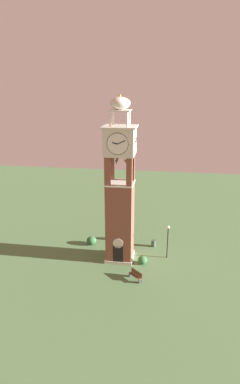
{
  "coord_description": "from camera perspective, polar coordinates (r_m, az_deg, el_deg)",
  "views": [
    {
      "loc": [
        4.8,
        -30.98,
        18.1
      ],
      "look_at": [
        0.0,
        0.0,
        7.82
      ],
      "focal_mm": 29.53,
      "sensor_mm": 36.0,
      "label": 1
    }
  ],
  "objects": [
    {
      "name": "shrub_near_entry",
      "position": [
        40.06,
        -0.83,
        -7.98
      ],
      "size": [
        0.73,
        0.73,
        0.92
      ],
      "primitive_type": "ellipsoid",
      "color": "#336638",
      "rests_on": "ground"
    },
    {
      "name": "ground",
      "position": [
        36.21,
        0.0,
        -11.84
      ],
      "size": [
        80.0,
        80.0,
        0.0
      ],
      "primitive_type": "plane",
      "color": "#517547"
    },
    {
      "name": "lamp_post",
      "position": [
        35.45,
        8.64,
        -7.81
      ],
      "size": [
        0.36,
        0.36,
        3.9
      ],
      "color": "black",
      "rests_on": "ground"
    },
    {
      "name": "park_bench",
      "position": [
        32.44,
        2.89,
        -14.76
      ],
      "size": [
        1.48,
        1.41,
        0.95
      ],
      "color": "brown",
      "rests_on": "ground"
    },
    {
      "name": "clock_tower",
      "position": [
        33.11,
        0.0,
        -0.6
      ],
      "size": [
        3.36,
        3.36,
        17.62
      ],
      "color": "brown",
      "rests_on": "ground"
    },
    {
      "name": "shrub_left_of_tower",
      "position": [
        35.04,
        4.08,
        -12.15
      ],
      "size": [
        1.0,
        1.0,
        0.89
      ],
      "primitive_type": "ellipsoid",
      "color": "#336638",
      "rests_on": "ground"
    },
    {
      "name": "trash_bin",
      "position": [
        38.68,
        6.07,
        -9.19
      ],
      "size": [
        0.52,
        0.52,
        0.8
      ],
      "primitive_type": "cylinder",
      "color": "#38513D",
      "rests_on": "ground"
    },
    {
      "name": "shrub_behind_bench",
      "position": [
        39.05,
        -5.18,
        -8.72
      ],
      "size": [
        1.18,
        1.18,
        1.0
      ],
      "primitive_type": "ellipsoid",
      "color": "#336638",
      "rests_on": "ground"
    }
  ]
}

